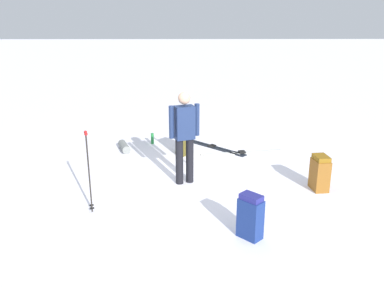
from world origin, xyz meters
name	(u,v)px	position (x,y,z in m)	size (l,w,h in m)	color
ground_plane	(192,179)	(0.00, 0.00, 0.00)	(80.00, 80.00, 0.00)	white
skier_standing	(184,133)	(0.15, -0.14, 0.95)	(0.33, 0.54, 1.70)	black
ski_pair_near	(212,147)	(-1.91, 0.49, 0.01)	(1.42, 1.49, 0.05)	black
ski_pair_far	(242,153)	(-1.46, 1.13, 0.01)	(0.47, 1.88, 0.05)	silver
backpack_large_dark	(320,173)	(0.49, 2.25, 0.31)	(0.39, 0.29, 0.64)	brown
backpack_bright	(184,140)	(-1.43, -0.16, 0.32)	(0.40, 0.39, 0.66)	#504719
backpack_small_spare	(250,217)	(2.10, 0.79, 0.32)	(0.38, 0.38, 0.66)	navy
ski_poles_planted_near	(191,134)	(-0.68, -0.01, 0.69)	(0.17, 0.10, 1.24)	#B0B2C9
ski_poles_planted_far	(89,168)	(1.25, -1.61, 0.73)	(0.18, 0.10, 1.31)	black
sleeping_mat_rolled	(124,147)	(-1.69, -1.53, 0.09)	(0.18, 0.18, 0.55)	gray
thermos_bottle	(152,139)	(-2.18, -0.92, 0.13)	(0.07, 0.07, 0.26)	#207A36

